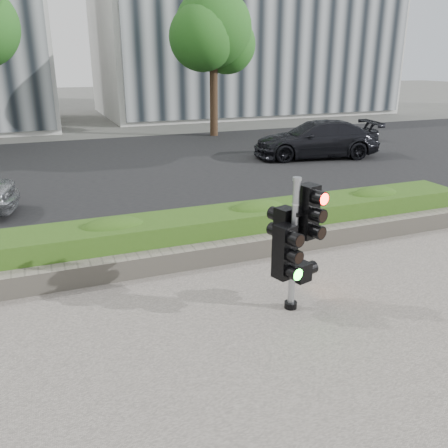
# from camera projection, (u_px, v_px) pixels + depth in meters

# --- Properties ---
(ground) EXTENTS (120.00, 120.00, 0.00)m
(ground) POSITION_uv_depth(u_px,v_px,m) (238.00, 322.00, 6.38)
(ground) COLOR #51514C
(ground) RESTS_ON ground
(road) EXTENTS (60.00, 13.00, 0.02)m
(road) POSITION_uv_depth(u_px,v_px,m) (114.00, 170.00, 15.15)
(road) COLOR black
(road) RESTS_ON ground
(curb) EXTENTS (60.00, 0.25, 0.12)m
(curb) POSITION_uv_depth(u_px,v_px,m) (173.00, 240.00, 9.12)
(curb) COLOR gray
(curb) RESTS_ON ground
(stone_wall) EXTENTS (12.00, 0.32, 0.34)m
(stone_wall) POSITION_uv_depth(u_px,v_px,m) (194.00, 257.00, 7.98)
(stone_wall) COLOR gray
(stone_wall) RESTS_ON sidewalk
(hedge) EXTENTS (12.00, 1.00, 0.68)m
(hedge) POSITION_uv_depth(u_px,v_px,m) (182.00, 235.00, 8.49)
(hedge) COLOR #5C8E2B
(hedge) RESTS_ON sidewalk
(building_right) EXTENTS (18.00, 10.00, 12.00)m
(building_right) POSITION_uv_depth(u_px,v_px,m) (241.00, 15.00, 30.19)
(building_right) COLOR #B7B7B2
(building_right) RESTS_ON ground
(tree_right) EXTENTS (4.10, 3.58, 6.53)m
(tree_right) POSITION_uv_depth(u_px,v_px,m) (213.00, 31.00, 20.47)
(tree_right) COLOR black
(tree_right) RESTS_ON ground
(traffic_signal) EXTENTS (0.69, 0.58, 1.89)m
(traffic_signal) POSITION_uv_depth(u_px,v_px,m) (294.00, 238.00, 6.38)
(traffic_signal) COLOR black
(traffic_signal) RESTS_ON sidewalk
(car_dark) EXTENTS (4.69, 2.62, 1.28)m
(car_dark) POSITION_uv_depth(u_px,v_px,m) (316.00, 139.00, 16.80)
(car_dark) COLOR black
(car_dark) RESTS_ON road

